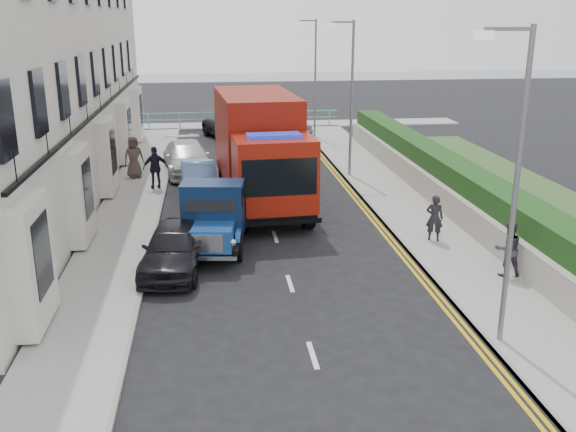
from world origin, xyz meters
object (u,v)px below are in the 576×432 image
object	(u,v)px
bedford_lorry	(214,220)
lamp_far	(313,72)
lamp_mid	(349,90)
pedestrian_east_near	(435,218)
parked_car_front	(174,247)
red_lorry	(260,148)
lamp_near	(512,173)

from	to	relation	value
bedford_lorry	lamp_far	bearing A→B (deg)	80.02
lamp_mid	pedestrian_east_near	xyz separation A→B (m)	(0.90, -9.29, -3.11)
parked_car_front	red_lorry	bearing A→B (deg)	72.08
lamp_far	parked_car_front	bearing A→B (deg)	-109.79
lamp_near	bedford_lorry	size ratio (longest dim) A/B	1.42
red_lorry	lamp_near	bearing A→B (deg)	-74.06
lamp_mid	lamp_far	bearing A→B (deg)	90.00
lamp_mid	pedestrian_east_near	distance (m)	9.84
lamp_near	pedestrian_east_near	bearing A→B (deg)	82.38
parked_car_front	pedestrian_east_near	world-z (taller)	pedestrian_east_near
bedford_lorry	red_lorry	distance (m)	5.62
lamp_near	lamp_far	bearing A→B (deg)	90.00
lamp_near	lamp_far	xyz separation A→B (m)	(0.00, 26.00, 0.00)
bedford_lorry	pedestrian_east_near	world-z (taller)	bedford_lorry
lamp_near	bedford_lorry	distance (m)	9.73
parked_car_front	lamp_near	bearing A→B (deg)	-29.28
bedford_lorry	lamp_mid	bearing A→B (deg)	63.77
lamp_far	parked_car_front	xyz separation A→B (m)	(-7.40, -20.57, -3.30)
red_lorry	parked_car_front	distance (m)	7.43
lamp_mid	lamp_far	size ratio (longest dim) A/B	1.00
bedford_lorry	pedestrian_east_near	size ratio (longest dim) A/B	3.23
lamp_mid	lamp_far	distance (m)	10.00
red_lorry	lamp_mid	bearing A→B (deg)	38.60
parked_car_front	bedford_lorry	bearing A→B (deg)	57.41
lamp_near	lamp_mid	bearing A→B (deg)	90.00
lamp_far	parked_car_front	distance (m)	22.10
lamp_far	pedestrian_east_near	size ratio (longest dim) A/B	4.57
lamp_near	red_lorry	distance (m)	12.89
lamp_mid	red_lorry	world-z (taller)	lamp_mid
red_lorry	parked_car_front	size ratio (longest dim) A/B	2.02
lamp_mid	red_lorry	bearing A→B (deg)	-137.48
lamp_near	parked_car_front	xyz separation A→B (m)	(-7.40, 5.43, -3.30)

